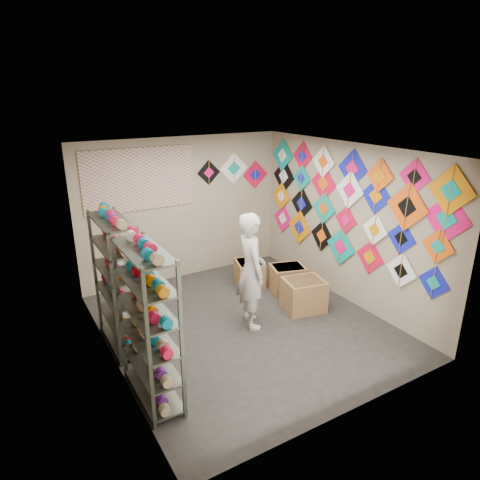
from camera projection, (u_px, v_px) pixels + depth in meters
ground at (244, 325)px, 6.70m from camera, size 4.50×4.50×0.00m
room_walls at (245, 225)px, 6.16m from camera, size 4.50×4.50×4.50m
shelf_rack_front at (149, 326)px, 4.84m from camera, size 0.40×1.10×1.90m
shelf_rack_back at (117, 284)px, 5.90m from camera, size 0.40×1.10×1.90m
string_spools at (131, 296)px, 5.34m from camera, size 0.12×2.36×0.12m
kite_wall_display at (345, 205)px, 7.13m from camera, size 0.06×4.31×2.03m
back_wall_kites at (236, 172)px, 8.42m from camera, size 1.58×0.02×0.78m
poster at (140, 180)px, 7.47m from camera, size 2.00×0.01×1.10m
shopkeeper at (251, 271)px, 6.44m from camera, size 0.86×0.73×1.81m
carton_a at (304, 295)px, 7.09m from camera, size 0.74×0.66×0.53m
carton_b at (287, 279)px, 7.76m from camera, size 0.71×0.64×0.48m
carton_c at (249, 273)px, 8.01m from camera, size 0.62×0.65×0.47m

